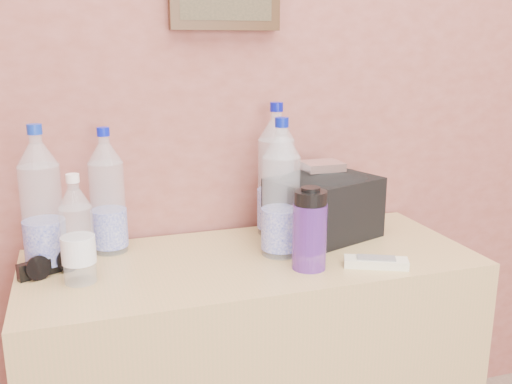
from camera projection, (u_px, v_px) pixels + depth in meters
dresser at (252, 380)px, 1.55m from camera, size 1.14×0.47×0.71m
pet_large_a at (42, 207)px, 1.35m from camera, size 0.10×0.10×0.35m
pet_large_b at (108, 198)px, 1.47m from camera, size 0.09×0.09×0.33m
pet_large_c at (276, 177)px, 1.60m from camera, size 0.10×0.10×0.37m
pet_large_d at (281, 196)px, 1.44m from camera, size 0.10×0.10×0.35m
pet_small at (77, 236)px, 1.28m from camera, size 0.07×0.07×0.25m
nalgene_bottle at (310, 229)px, 1.36m from camera, size 0.08×0.08×0.20m
sunglasses at (51, 265)px, 1.35m from camera, size 0.17×0.12×0.04m
ac_remote at (376, 263)px, 1.39m from camera, size 0.16×0.11×0.02m
toiletry_bag at (324, 204)px, 1.59m from camera, size 0.33×0.29×0.19m
foil_packet at (322, 166)px, 1.56m from camera, size 0.11×0.09×0.02m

